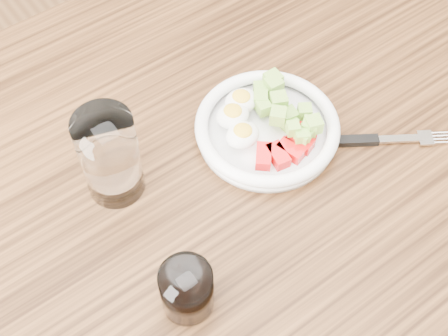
% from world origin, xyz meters
% --- Properties ---
extents(dining_table, '(1.50, 0.90, 0.77)m').
position_xyz_m(dining_table, '(0.00, 0.00, 0.67)').
color(dining_table, brown).
rests_on(dining_table, ground).
extents(bowl, '(0.20, 0.20, 0.05)m').
position_xyz_m(bowl, '(0.08, 0.04, 0.79)').
color(bowl, white).
rests_on(bowl, dining_table).
extents(fork, '(0.19, 0.14, 0.01)m').
position_xyz_m(fork, '(0.18, -0.05, 0.77)').
color(fork, black).
rests_on(fork, dining_table).
extents(water_glass, '(0.07, 0.07, 0.13)m').
position_xyz_m(water_glass, '(-0.13, 0.09, 0.84)').
color(water_glass, white).
rests_on(water_glass, dining_table).
extents(coffee_glass, '(0.06, 0.06, 0.07)m').
position_xyz_m(coffee_glass, '(-0.14, -0.10, 0.80)').
color(coffee_glass, white).
rests_on(coffee_glass, dining_table).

